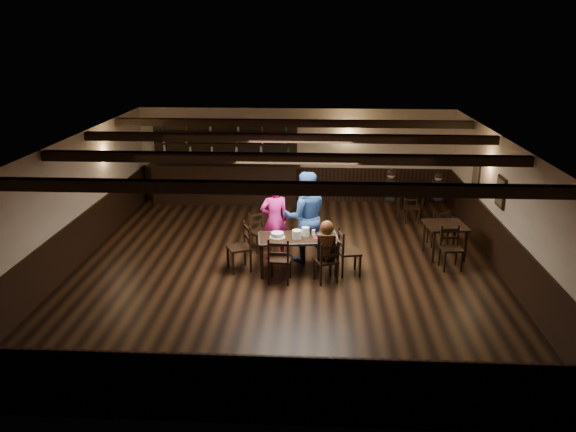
# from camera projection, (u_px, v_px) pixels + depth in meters

# --- Properties ---
(ground) EXTENTS (10.00, 10.00, 0.00)m
(ground) POSITION_uv_depth(u_px,v_px,m) (286.00, 268.00, 11.94)
(ground) COLOR black
(ground) RESTS_ON ground
(room_shell) EXTENTS (9.02, 10.02, 2.71)m
(room_shell) POSITION_uv_depth(u_px,v_px,m) (286.00, 188.00, 11.43)
(room_shell) COLOR beige
(room_shell) RESTS_ON ground
(dining_table) EXTENTS (1.73, 1.02, 0.75)m
(dining_table) POSITION_uv_depth(u_px,v_px,m) (298.00, 240.00, 11.59)
(dining_table) COLOR black
(dining_table) RESTS_ON ground
(chair_near_left) EXTENTS (0.48, 0.46, 0.95)m
(chair_near_left) POSITION_uv_depth(u_px,v_px,m) (279.00, 257.00, 11.05)
(chair_near_left) COLOR black
(chair_near_left) RESTS_ON ground
(chair_near_right) EXTENTS (0.54, 0.53, 0.89)m
(chair_near_right) POSITION_uv_depth(u_px,v_px,m) (328.00, 259.00, 11.07)
(chair_near_right) COLOR black
(chair_near_right) RESTS_ON ground
(chair_end_left) EXTENTS (0.60, 0.61, 1.01)m
(chair_end_left) POSITION_uv_depth(u_px,v_px,m) (243.00, 243.00, 11.68)
(chair_end_left) COLOR black
(chair_end_left) RESTS_ON ground
(chair_end_right) EXTENTS (0.51, 0.53, 0.97)m
(chair_end_right) POSITION_uv_depth(u_px,v_px,m) (345.00, 248.00, 11.46)
(chair_end_right) COLOR black
(chair_end_right) RESTS_ON ground
(chair_far_pushed) EXTENTS (0.56, 0.56, 0.88)m
(chair_far_pushed) POSITION_uv_depth(u_px,v_px,m) (258.00, 228.00, 12.82)
(chair_far_pushed) COLOR black
(chair_far_pushed) RESTS_ON ground
(woman_pink) EXTENTS (0.74, 0.60, 1.75)m
(woman_pink) POSITION_uv_depth(u_px,v_px,m) (274.00, 220.00, 12.20)
(woman_pink) COLOR #F634AA
(woman_pink) RESTS_ON ground
(man_blue) EXTENTS (1.10, 0.93, 1.99)m
(man_blue) POSITION_uv_depth(u_px,v_px,m) (305.00, 217.00, 12.04)
(man_blue) COLOR navy
(man_blue) RESTS_ON ground
(seated_person) EXTENTS (0.35, 0.53, 0.86)m
(seated_person) POSITION_uv_depth(u_px,v_px,m) (326.00, 242.00, 11.01)
(seated_person) COLOR black
(seated_person) RESTS_ON ground
(cake) EXTENTS (0.33, 0.33, 0.10)m
(cake) POSITION_uv_depth(u_px,v_px,m) (277.00, 235.00, 11.54)
(cake) COLOR white
(cake) RESTS_ON dining_table
(plate_stack_a) EXTENTS (0.19, 0.19, 0.18)m
(plate_stack_a) POSITION_uv_depth(u_px,v_px,m) (297.00, 234.00, 11.45)
(plate_stack_a) COLOR white
(plate_stack_a) RESTS_ON dining_table
(plate_stack_b) EXTENTS (0.16, 0.16, 0.19)m
(plate_stack_b) POSITION_uv_depth(u_px,v_px,m) (306.00, 232.00, 11.60)
(plate_stack_b) COLOR white
(plate_stack_b) RESTS_ON dining_table
(tea_light) EXTENTS (0.05, 0.05, 0.06)m
(tea_light) POSITION_uv_depth(u_px,v_px,m) (303.00, 234.00, 11.67)
(tea_light) COLOR #A5A8AD
(tea_light) RESTS_ON dining_table
(salt_shaker) EXTENTS (0.03, 0.03, 0.09)m
(salt_shaker) POSITION_uv_depth(u_px,v_px,m) (314.00, 237.00, 11.45)
(salt_shaker) COLOR silver
(salt_shaker) RESTS_ON dining_table
(pepper_shaker) EXTENTS (0.04, 0.04, 0.10)m
(pepper_shaker) POSITION_uv_depth(u_px,v_px,m) (320.00, 236.00, 11.46)
(pepper_shaker) COLOR #A5A8AD
(pepper_shaker) RESTS_ON dining_table
(drink_glass) EXTENTS (0.07, 0.07, 0.11)m
(drink_glass) POSITION_uv_depth(u_px,v_px,m) (313.00, 232.00, 11.67)
(drink_glass) COLOR silver
(drink_glass) RESTS_ON dining_table
(menu_red) EXTENTS (0.31, 0.22, 0.00)m
(menu_red) POSITION_uv_depth(u_px,v_px,m) (322.00, 237.00, 11.55)
(menu_red) COLOR maroon
(menu_red) RESTS_ON dining_table
(menu_blue) EXTENTS (0.36, 0.31, 0.00)m
(menu_blue) POSITION_uv_depth(u_px,v_px,m) (323.00, 235.00, 11.68)
(menu_blue) COLOR #0D1A41
(menu_blue) RESTS_ON dining_table
(bar_counter) EXTENTS (4.35, 0.70, 2.20)m
(bar_counter) POSITION_uv_depth(u_px,v_px,m) (225.00, 178.00, 16.29)
(bar_counter) COLOR black
(bar_counter) RESTS_ON ground
(back_table_a) EXTENTS (0.94, 0.94, 0.75)m
(back_table_a) POSITION_uv_depth(u_px,v_px,m) (445.00, 229.00, 12.34)
(back_table_a) COLOR black
(back_table_a) RESTS_ON ground
(back_table_b) EXTENTS (0.79, 0.79, 0.75)m
(back_table_b) POSITION_uv_depth(u_px,v_px,m) (409.00, 192.00, 15.13)
(back_table_b) COLOR black
(back_table_b) RESTS_ON ground
(bg_patron_left) EXTENTS (0.28, 0.42, 0.81)m
(bg_patron_left) POSITION_uv_depth(u_px,v_px,m) (391.00, 184.00, 15.04)
(bg_patron_left) COLOR black
(bg_patron_left) RESTS_ON ground
(bg_patron_right) EXTENTS (0.27, 0.38, 0.73)m
(bg_patron_right) POSITION_uv_depth(u_px,v_px,m) (438.00, 186.00, 15.01)
(bg_patron_right) COLOR black
(bg_patron_right) RESTS_ON ground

